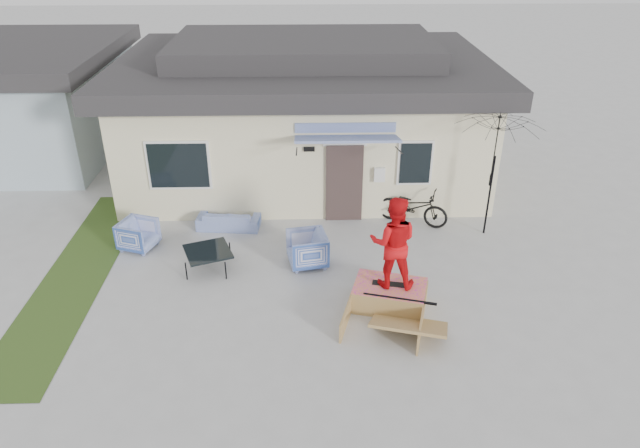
{
  "coord_description": "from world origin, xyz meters",
  "views": [
    {
      "loc": [
        -0.0,
        -9.3,
        7.27
      ],
      "look_at": [
        0.3,
        1.8,
        1.3
      ],
      "focal_mm": 32.77,
      "sensor_mm": 36.0,
      "label": 1
    }
  ],
  "objects_px": {
    "skater": "(393,241)",
    "skate_ramp": "(389,296)",
    "bicycle": "(413,203)",
    "patio_umbrella": "(493,170)",
    "skateboard": "(390,284)",
    "armchair_left": "(138,233)",
    "loveseat": "(228,217)",
    "coffee_table": "(209,260)",
    "armchair_right": "(307,248)"
  },
  "relations": [
    {
      "from": "armchair_right",
      "to": "patio_umbrella",
      "type": "distance_m",
      "value": 4.91
    },
    {
      "from": "bicycle",
      "to": "skateboard",
      "type": "distance_m",
      "value": 3.71
    },
    {
      "from": "skater",
      "to": "coffee_table",
      "type": "bearing_deg",
      "value": -12.34
    },
    {
      "from": "loveseat",
      "to": "skater",
      "type": "relative_size",
      "value": 0.82
    },
    {
      "from": "loveseat",
      "to": "skate_ramp",
      "type": "distance_m",
      "value": 5.09
    },
    {
      "from": "skate_ramp",
      "to": "patio_umbrella",
      "type": "bearing_deg",
      "value": 62.52
    },
    {
      "from": "bicycle",
      "to": "patio_umbrella",
      "type": "distance_m",
      "value": 2.18
    },
    {
      "from": "coffee_table",
      "to": "skater",
      "type": "xyz_separation_m",
      "value": [
        3.96,
        -1.47,
        1.27
      ]
    },
    {
      "from": "loveseat",
      "to": "coffee_table",
      "type": "relative_size",
      "value": 1.64
    },
    {
      "from": "skate_ramp",
      "to": "skateboard",
      "type": "relative_size",
      "value": 2.6
    },
    {
      "from": "armchair_left",
      "to": "skate_ramp",
      "type": "bearing_deg",
      "value": -94.26
    },
    {
      "from": "bicycle",
      "to": "loveseat",
      "type": "bearing_deg",
      "value": 116.33
    },
    {
      "from": "loveseat",
      "to": "skater",
      "type": "distance_m",
      "value": 5.21
    },
    {
      "from": "patio_umbrella",
      "to": "armchair_left",
      "type": "bearing_deg",
      "value": -176.55
    },
    {
      "from": "loveseat",
      "to": "armchair_right",
      "type": "height_order",
      "value": "armchair_right"
    },
    {
      "from": "patio_umbrella",
      "to": "skater",
      "type": "height_order",
      "value": "skater"
    },
    {
      "from": "armchair_right",
      "to": "skater",
      "type": "bearing_deg",
      "value": 35.78
    },
    {
      "from": "armchair_right",
      "to": "patio_umbrella",
      "type": "relative_size",
      "value": 0.39
    },
    {
      "from": "skate_ramp",
      "to": "coffee_table",
      "type": "bearing_deg",
      "value": 174.54
    },
    {
      "from": "armchair_left",
      "to": "skate_ramp",
      "type": "xyz_separation_m",
      "value": [
        5.77,
        -2.51,
        -0.16
      ]
    },
    {
      "from": "skateboard",
      "to": "bicycle",
      "type": "bearing_deg",
      "value": 84.96
    },
    {
      "from": "coffee_table",
      "to": "bicycle",
      "type": "bearing_deg",
      "value": 22.52
    },
    {
      "from": "patio_umbrella",
      "to": "bicycle",
      "type": "bearing_deg",
      "value": 162.08
    },
    {
      "from": "bicycle",
      "to": "skate_ramp",
      "type": "relative_size",
      "value": 0.96
    },
    {
      "from": "patio_umbrella",
      "to": "loveseat",
      "type": "bearing_deg",
      "value": 176.04
    },
    {
      "from": "coffee_table",
      "to": "skateboard",
      "type": "height_order",
      "value": "skateboard"
    },
    {
      "from": "loveseat",
      "to": "skateboard",
      "type": "distance_m",
      "value": 5.07
    },
    {
      "from": "armchair_right",
      "to": "bicycle",
      "type": "height_order",
      "value": "bicycle"
    },
    {
      "from": "armchair_left",
      "to": "skateboard",
      "type": "relative_size",
      "value": 1.08
    },
    {
      "from": "patio_umbrella",
      "to": "skateboard",
      "type": "xyz_separation_m",
      "value": [
        -2.82,
        -2.99,
        -1.24
      ]
    },
    {
      "from": "skater",
      "to": "armchair_left",
      "type": "bearing_deg",
      "value": -15.03
    },
    {
      "from": "patio_umbrella",
      "to": "skateboard",
      "type": "bearing_deg",
      "value": -133.39
    },
    {
      "from": "armchair_left",
      "to": "coffee_table",
      "type": "height_order",
      "value": "armchair_left"
    },
    {
      "from": "coffee_table",
      "to": "loveseat",
      "type": "bearing_deg",
      "value": 83.12
    },
    {
      "from": "skate_ramp",
      "to": "skateboard",
      "type": "bearing_deg",
      "value": 90.0
    },
    {
      "from": "patio_umbrella",
      "to": "skater",
      "type": "bearing_deg",
      "value": -133.39
    },
    {
      "from": "armchair_left",
      "to": "patio_umbrella",
      "type": "height_order",
      "value": "patio_umbrella"
    },
    {
      "from": "skateboard",
      "to": "skater",
      "type": "height_order",
      "value": "skater"
    },
    {
      "from": "armchair_left",
      "to": "armchair_right",
      "type": "xyz_separation_m",
      "value": [
        4.08,
        -0.85,
        0.04
      ]
    },
    {
      "from": "armchair_left",
      "to": "armchair_right",
      "type": "distance_m",
      "value": 4.17
    },
    {
      "from": "bicycle",
      "to": "skateboard",
      "type": "height_order",
      "value": "bicycle"
    },
    {
      "from": "armchair_left",
      "to": "coffee_table",
      "type": "relative_size",
      "value": 0.83
    },
    {
      "from": "armchair_right",
      "to": "skateboard",
      "type": "xyz_separation_m",
      "value": [
        1.7,
        -1.62,
        0.07
      ]
    },
    {
      "from": "armchair_left",
      "to": "skate_ramp",
      "type": "distance_m",
      "value": 6.3
    },
    {
      "from": "skater",
      "to": "skate_ramp",
      "type": "bearing_deg",
      "value": 82.47
    },
    {
      "from": "skate_ramp",
      "to": "armchair_left",
      "type": "bearing_deg",
      "value": 172.06
    },
    {
      "from": "bicycle",
      "to": "skater",
      "type": "height_order",
      "value": "skater"
    },
    {
      "from": "skate_ramp",
      "to": "skater",
      "type": "height_order",
      "value": "skater"
    },
    {
      "from": "bicycle",
      "to": "skate_ramp",
      "type": "bearing_deg",
      "value": -171.71
    },
    {
      "from": "armchair_left",
      "to": "skater",
      "type": "bearing_deg",
      "value": -93.83
    }
  ]
}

